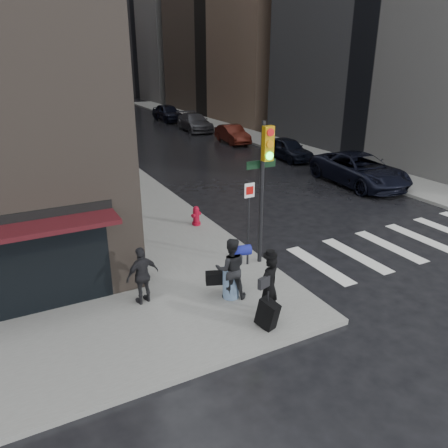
{
  "coord_description": "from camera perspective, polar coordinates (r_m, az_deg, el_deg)",
  "views": [
    {
      "loc": [
        -5.18,
        -8.9,
        6.47
      ],
      "look_at": [
        0.91,
        2.77,
        1.3
      ],
      "focal_mm": 35.0,
      "sensor_mm": 36.0,
      "label": 1
    }
  ],
  "objects": [
    {
      "name": "parked_car_4",
      "position": [
        45.9,
        -7.35,
        14.22
      ],
      "size": [
        2.05,
        4.91,
        1.66
      ],
      "primitive_type": "imported",
      "rotation": [
        0.0,
        0.0,
        0.02
      ],
      "color": "black",
      "rests_on": "ground"
    },
    {
      "name": "crosswalk",
      "position": [
        17.33,
        22.61,
        -2.19
      ],
      "size": [
        8.5,
        3.0,
        0.01
      ],
      "color": "silver",
      "rests_on": "ground"
    },
    {
      "name": "fire_hydrant",
      "position": [
        17.13,
        -3.65,
        0.99
      ],
      "size": [
        0.45,
        0.34,
        0.77
      ],
      "rotation": [
        0.0,
        0.0,
        0.39
      ],
      "color": "maroon",
      "rests_on": "ground"
    },
    {
      "name": "ground",
      "position": [
        12.16,
        2.28,
        -10.71
      ],
      "size": [
        140.0,
        140.0,
        0.0
      ],
      "primitive_type": "plane",
      "color": "black",
      "rests_on": "ground"
    },
    {
      "name": "parked_car_3",
      "position": [
        39.88,
        -3.86,
        13.15
      ],
      "size": [
        2.48,
        5.31,
        1.5
      ],
      "primitive_type": "imported",
      "rotation": [
        0.0,
        0.0,
        -0.07
      ],
      "color": "#3E3E43",
      "rests_on": "ground"
    },
    {
      "name": "man_greycoat",
      "position": [
        11.88,
        -10.59,
        -6.6
      ],
      "size": [
        1.01,
        0.59,
        1.61
      ],
      "rotation": [
        0.0,
        0.0,
        3.36
      ],
      "color": "black",
      "rests_on": "ground"
    },
    {
      "name": "bldg_right_far",
      "position": [
        74.05,
        -2.86,
        26.08
      ],
      "size": [
        22.0,
        20.0,
        25.0
      ],
      "primitive_type": "cube",
      "color": "slate",
      "rests_on": "ground"
    },
    {
      "name": "man_jeans",
      "position": [
        11.87,
        0.86,
        -5.81
      ],
      "size": [
        1.22,
        1.0,
        1.76
      ],
      "rotation": [
        0.0,
        0.0,
        2.77
      ],
      "color": "black",
      "rests_on": "ground"
    },
    {
      "name": "parked_car_0",
      "position": [
        23.96,
        17.25,
        6.82
      ],
      "size": [
        3.04,
        5.98,
        1.62
      ],
      "primitive_type": "imported",
      "rotation": [
        0.0,
        0.0,
        -0.06
      ],
      "color": "black",
      "rests_on": "ground"
    },
    {
      "name": "parked_car_1",
      "position": [
        28.95,
        8.3,
        9.71
      ],
      "size": [
        1.64,
        4.07,
        1.39
      ],
      "primitive_type": "imported",
      "rotation": [
        0.0,
        0.0,
        -0.0
      ],
      "color": "black",
      "rests_on": "ground"
    },
    {
      "name": "parked_car_2",
      "position": [
        34.17,
        1.1,
        11.66
      ],
      "size": [
        1.72,
        4.15,
        1.33
      ],
      "primitive_type": "imported",
      "rotation": [
        0.0,
        0.0,
        -0.08
      ],
      "color": "#45150D",
      "rests_on": "ground"
    },
    {
      "name": "traffic_light",
      "position": [
        13.17,
        5.11,
        6.33
      ],
      "size": [
        1.12,
        0.48,
        4.5
      ],
      "rotation": [
        0.0,
        0.0,
        -0.0
      ],
      "color": "black",
      "rests_on": "ground"
    },
    {
      "name": "man_overcoat",
      "position": [
        11.13,
        5.85,
        -8.61
      ],
      "size": [
        0.93,
        1.14,
        1.83
      ],
      "rotation": [
        0.0,
        0.0,
        3.44
      ],
      "color": "black",
      "rests_on": "ground"
    },
    {
      "name": "sidewalk_left",
      "position": [
        36.83,
        -19.38,
        10.25
      ],
      "size": [
        4.0,
        50.0,
        0.15
      ],
      "primitive_type": "cube",
      "color": "slate",
      "rests_on": "ground"
    },
    {
      "name": "sidewalk_right",
      "position": [
        40.97,
        -0.08,
        12.46
      ],
      "size": [
        3.0,
        50.0,
        0.15
      ],
      "primitive_type": "cube",
      "color": "slate",
      "rests_on": "ground"
    }
  ]
}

